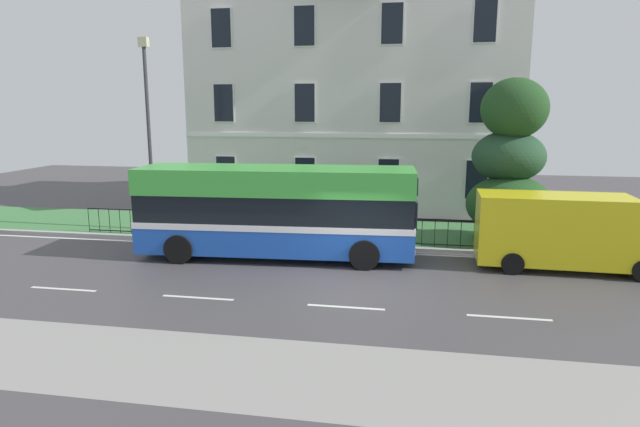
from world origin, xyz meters
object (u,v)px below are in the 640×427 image
evergreen_tree (510,166)px  street_lamp_post (148,124)px  single_decker_bus (277,211)px  georgian_townhouse (358,79)px  white_panel_van (562,231)px  litter_bin (360,223)px

evergreen_tree → street_lamp_post: street_lamp_post is taller
single_decker_bus → street_lamp_post: 7.06m
georgian_townhouse → white_panel_van: 14.37m
evergreen_tree → litter_bin: size_ratio=4.97×
white_panel_van → georgian_townhouse: bearing=126.5°
litter_bin → street_lamp_post: bearing=179.2°
litter_bin → georgian_townhouse: bearing=97.2°
evergreen_tree → white_panel_van: bearing=-69.4°
georgian_townhouse → litter_bin: size_ratio=12.94×
evergreen_tree → single_decker_bus: evergreen_tree is taller
white_panel_van → litter_bin: (-6.59, 2.42, -0.49)m
georgian_townhouse → litter_bin: 10.34m
white_panel_van → evergreen_tree: bearing=112.2°
street_lamp_post → litter_bin: street_lamp_post is taller
white_panel_van → street_lamp_post: (-15.00, 2.53, 3.18)m
single_decker_bus → street_lamp_post: size_ratio=1.24×
georgian_townhouse → single_decker_bus: 12.28m
evergreen_tree → street_lamp_post: 13.93m
white_panel_van → litter_bin: white_panel_van is taller
evergreen_tree → single_decker_bus: bearing=-157.3°
single_decker_bus → white_panel_van: single_decker_bus is taller
georgian_townhouse → street_lamp_post: (-7.34, -8.44, -2.05)m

